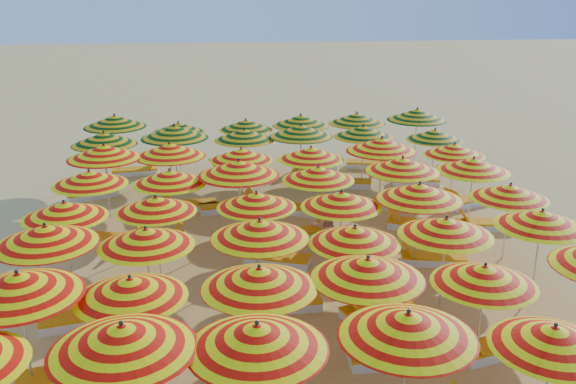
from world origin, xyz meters
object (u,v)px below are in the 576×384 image
object	(u,v)px
umbrella_8	(259,278)
lounger_19	(415,224)
umbrella_41	(435,135)
lounger_28	(346,183)
umbrella_1	(122,338)
umbrella_45	(301,120)
umbrella_14	(260,229)
umbrella_35	(454,150)
lounger_14	(276,259)
beachgoer_b	(325,225)
umbrella_24	(89,178)
lounger_24	(398,204)
umbrella_33	(311,154)
umbrella_37	(174,132)
umbrella_40	(363,131)
lounger_7	(108,368)
lounger_29	(417,181)
umbrella_18	(64,210)
umbrella_23	(510,192)
umbrella_38	(244,135)
umbrella_43	(178,128)
umbrella_27	(318,173)
lounger_31	(232,171)
umbrella_39	(301,131)
umbrella_20	(256,200)
lounger_26	(91,194)
umbrella_26	(239,168)
umbrella_31	(170,150)
lounger_18	(301,233)
umbrella_44	(246,125)
umbrella_34	(382,145)
umbrella_2	(257,337)
umbrella_16	(446,227)
umbrella_12	(46,235)
umbrella_46	(357,118)
lounger_9	(496,347)
lounger_20	(484,224)
umbrella_13	(146,237)
umbrella_15	(355,235)
lounger_15	(432,258)
lounger_33	(369,164)
lounger_12	(282,303)
umbrella_3	(408,325)
lounger_17	(155,238)
umbrella_6	(18,285)
lounger_6	(67,375)
lounger_23	(295,209)
umbrella_30	(104,152)
lounger_27	(315,185)
umbrella_25	(170,177)
umbrella_9	(368,269)
umbrella_21	(341,199)
umbrella_10	(484,275)

from	to	relation	value
umbrella_8	lounger_19	bearing A→B (deg)	53.97
umbrella_41	lounger_28	world-z (taller)	umbrella_41
umbrella_1	umbrella_45	size ratio (longest dim) A/B	1.13
umbrella_14	umbrella_35	distance (m)	9.58
lounger_14	beachgoer_b	size ratio (longest dim) A/B	1.18
umbrella_24	lounger_24	xyz separation A→B (m)	(9.39, 1.95, -1.81)
umbrella_33	umbrella_37	size ratio (longest dim) A/B	0.84
umbrella_24	umbrella_40	distance (m)	9.86
lounger_7	lounger_29	xyz separation A→B (m)	(9.35, 11.01, 0.00)
umbrella_18	umbrella_23	world-z (taller)	umbrella_18
lounger_14	umbrella_38	bearing A→B (deg)	-65.88
umbrella_43	umbrella_23	bearing A→B (deg)	-43.31
umbrella_27	lounger_31	bearing A→B (deg)	110.53
umbrella_39	lounger_14	world-z (taller)	umbrella_39
umbrella_20	lounger_26	size ratio (longest dim) A/B	1.38
umbrella_26	umbrella_31	bearing A→B (deg)	130.81
lounger_18	umbrella_44	bearing A→B (deg)	90.16
umbrella_34	lounger_26	distance (m)	10.08
umbrella_2	umbrella_16	bearing A→B (deg)	44.25
umbrella_12	umbrella_33	bearing A→B (deg)	44.32
umbrella_46	lounger_9	size ratio (longest dim) A/B	1.37
umbrella_37	lounger_20	xyz separation A→B (m)	(9.48, -4.50, -2.03)
umbrella_13	umbrella_15	world-z (taller)	umbrella_13
umbrella_24	lounger_18	world-z (taller)	umbrella_24
umbrella_16	lounger_19	bearing A→B (deg)	80.42
umbrella_31	umbrella_46	world-z (taller)	umbrella_31
umbrella_16	lounger_18	world-z (taller)	umbrella_16
umbrella_46	lounger_15	world-z (taller)	umbrella_46
umbrella_43	lounger_33	size ratio (longest dim) A/B	1.18
lounger_12	umbrella_3	bearing A→B (deg)	107.28
umbrella_20	lounger_17	bearing A→B (deg)	144.66
umbrella_6	umbrella_38	bearing A→B (deg)	69.12
umbrella_12	lounger_33	distance (m)	14.83
lounger_28	umbrella_13	bearing A→B (deg)	67.39
umbrella_46	lounger_6	xyz separation A→B (m)	(-8.21, -13.38, -1.90)
umbrella_45	lounger_23	bearing A→B (deg)	-98.86
lounger_24	lounger_31	distance (m)	6.90
umbrella_16	lounger_31	xyz separation A→B (m)	(-4.64, 10.88, -1.84)
umbrella_45	umbrella_35	bearing A→B (deg)	-42.46
umbrella_33	lounger_26	size ratio (longest dim) A/B	1.37
lounger_24	umbrella_2	bearing A→B (deg)	-105.47
umbrella_1	lounger_17	bearing A→B (deg)	93.04
umbrella_30	lounger_27	bearing A→B (deg)	17.69
lounger_18	umbrella_6	bearing A→B (deg)	-142.01
umbrella_24	lounger_28	bearing A→B (deg)	28.47
lounger_9	lounger_14	bearing A→B (deg)	-64.68
umbrella_25	umbrella_37	xyz separation A→B (m)	(-0.16, 4.49, 0.25)
umbrella_9	umbrella_21	distance (m)	4.30
umbrella_10	umbrella_18	distance (m)	9.78
umbrella_27	umbrella_31	bearing A→B (deg)	150.41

